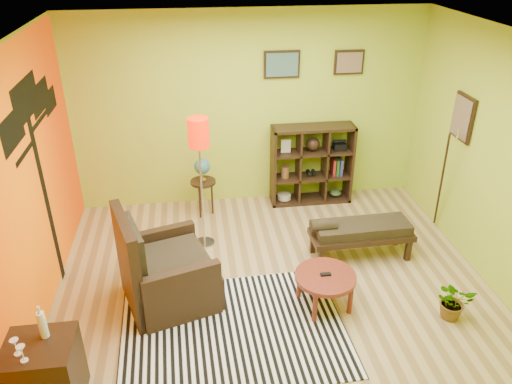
{
  "coord_description": "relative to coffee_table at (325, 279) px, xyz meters",
  "views": [
    {
      "loc": [
        -0.83,
        -4.52,
        3.69
      ],
      "look_at": [
        -0.15,
        0.43,
        1.05
      ],
      "focal_mm": 35.0,
      "sensor_mm": 36.0,
      "label": 1
    }
  ],
  "objects": [
    {
      "name": "ground",
      "position": [
        -0.49,
        0.35,
        -0.35
      ],
      "size": [
        5.0,
        5.0,
        0.0
      ],
      "primitive_type": "plane",
      "color": "tan",
      "rests_on": "ground"
    },
    {
      "name": "room_shell",
      "position": [
        -0.59,
        0.37,
        1.45
      ],
      "size": [
        5.04,
        4.54,
        2.82
      ],
      "color": "#A9C42F",
      "rests_on": "ground"
    },
    {
      "name": "zebra_rug",
      "position": [
        -1.02,
        -0.26,
        -0.34
      ],
      "size": [
        2.36,
        1.78,
        0.01
      ],
      "primitive_type": "cube",
      "rotation": [
        0.0,
        0.0,
        0.04
      ],
      "color": "white",
      "rests_on": "ground"
    },
    {
      "name": "coffee_table",
      "position": [
        0.0,
        0.0,
        0.0
      ],
      "size": [
        0.66,
        0.66,
        0.43
      ],
      "color": "maroon",
      "rests_on": "ground"
    },
    {
      "name": "armchair",
      "position": [
        -1.73,
        0.32,
        -0.0
      ],
      "size": [
        1.16,
        1.16,
        1.14
      ],
      "color": "black",
      "rests_on": "ground"
    },
    {
      "name": "side_cabinet",
      "position": [
        -2.69,
        -0.94,
        -0.01
      ],
      "size": [
        0.57,
        0.52,
        0.99
      ],
      "color": "black",
      "rests_on": "ground"
    },
    {
      "name": "floor_lamp",
      "position": [
        -1.25,
        1.39,
        1.06
      ],
      "size": [
        0.26,
        0.26,
        1.75
      ],
      "color": "silver",
      "rests_on": "ground"
    },
    {
      "name": "globe_table",
      "position": [
        -1.21,
        2.18,
        0.31
      ],
      "size": [
        0.36,
        0.36,
        0.88
      ],
      "color": "black",
      "rests_on": "ground"
    },
    {
      "name": "cube_shelf",
      "position": [
        0.42,
        2.38,
        0.25
      ],
      "size": [
        1.2,
        0.35,
        1.2
      ],
      "color": "black",
      "rests_on": "ground"
    },
    {
      "name": "bench",
      "position": [
        0.65,
        0.85,
        0.03
      ],
      "size": [
        1.3,
        0.49,
        0.59
      ],
      "color": "black",
      "rests_on": "ground"
    },
    {
      "name": "potted_plant",
      "position": [
        1.31,
        -0.37,
        -0.18
      ],
      "size": [
        0.44,
        0.47,
        0.33
      ],
      "primitive_type": "imported",
      "rotation": [
        0.0,
        0.0,
        -0.13
      ],
      "color": "#26661E",
      "rests_on": "ground"
    }
  ]
}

